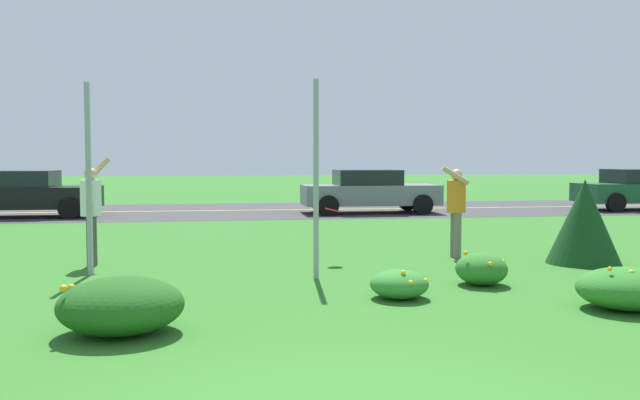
{
  "coord_description": "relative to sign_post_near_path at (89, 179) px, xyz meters",
  "views": [
    {
      "loc": [
        -0.81,
        -3.72,
        1.8
      ],
      "look_at": [
        0.84,
        7.47,
        1.09
      ],
      "focal_mm": 36.82,
      "sensor_mm": 36.0,
      "label": 1
    }
  ],
  "objects": [
    {
      "name": "daylily_clump_mid_right",
      "position": [
        5.71,
        -1.69,
        -1.26
      ],
      "size": [
        0.73,
        0.77,
        0.51
      ],
      "color": "#2D7526",
      "rests_on": "ground"
    },
    {
      "name": "daylily_clump_mid_left",
      "position": [
        6.84,
        -3.41,
        -1.24
      ],
      "size": [
        1.2,
        1.07,
        0.55
      ],
      "color": "#2D7526",
      "rests_on": "ground"
    },
    {
      "name": "daylily_clump_front_right",
      "position": [
        4.3,
        -2.41,
        -1.31
      ],
      "size": [
        0.76,
        0.75,
        0.4
      ],
      "color": "#337F2D",
      "rests_on": "ground"
    },
    {
      "name": "highway_strip",
      "position": [
        2.88,
        12.56,
        -1.49
      ],
      "size": [
        120.0,
        7.63,
        0.01
      ],
      "primitive_type": "cube",
      "color": "#38383A",
      "rests_on": "ground"
    },
    {
      "name": "car_black_center_left",
      "position": [
        -4.1,
        10.84,
        -0.75
      ],
      "size": [
        4.5,
        2.0,
        1.45
      ],
      "color": "black",
      "rests_on": "ground"
    },
    {
      "name": "person_thrower_white_shirt",
      "position": [
        -0.13,
        0.83,
        -0.49
      ],
      "size": [
        0.48,
        0.49,
        1.85
      ],
      "color": "silver",
      "rests_on": "ground"
    },
    {
      "name": "sign_post_near_path",
      "position": [
        0.0,
        0.0,
        0.0
      ],
      "size": [
        0.07,
        0.1,
        2.98
      ],
      "color": "#93969B",
      "rests_on": "ground"
    },
    {
      "name": "frisbee_red",
      "position": [
        3.93,
        0.62,
        -0.57
      ],
      "size": [
        0.26,
        0.26,
        0.1
      ],
      "color": "red"
    },
    {
      "name": "car_gray_center_right",
      "position": [
        6.89,
        10.84,
        -0.75
      ],
      "size": [
        4.5,
        2.0,
        1.45
      ],
      "color": "slate",
      "rests_on": "ground"
    },
    {
      "name": "ground_plane",
      "position": [
        2.88,
        2.86,
        -1.49
      ],
      "size": [
        120.0,
        120.0,
        0.0
      ],
      "primitive_type": "plane",
      "color": "#2D6B23"
    },
    {
      "name": "highway_center_stripe",
      "position": [
        2.88,
        12.56,
        -1.48
      ],
      "size": [
        120.0,
        0.16,
        0.0
      ],
      "primitive_type": "cube",
      "color": "yellow",
      "rests_on": "ground"
    },
    {
      "name": "daylily_clump_near_camera",
      "position": [
        1.01,
        -3.67,
        -1.2
      ],
      "size": [
        1.29,
        1.17,
        0.59
      ],
      "color": "#1E5619",
      "rests_on": "ground"
    },
    {
      "name": "evergreen_shrub_side",
      "position": [
        8.2,
        -0.12,
        -0.76
      ],
      "size": [
        1.25,
        1.25,
        1.45
      ],
      "primitive_type": "cone",
      "color": "#143D19",
      "rests_on": "ground"
    },
    {
      "name": "sign_post_by_roadside",
      "position": [
        3.44,
        -0.83,
        0.0
      ],
      "size": [
        0.07,
        0.1,
        2.99
      ],
      "color": "#93969B",
      "rests_on": "ground"
    },
    {
      "name": "person_catcher_orange_shirt",
      "position": [
        6.26,
        0.87,
        -0.52
      ],
      "size": [
        0.53,
        0.49,
        1.69
      ],
      "color": "orange",
      "rests_on": "ground"
    }
  ]
}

